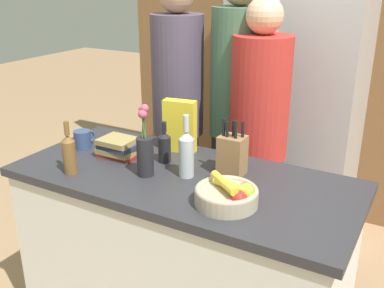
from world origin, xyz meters
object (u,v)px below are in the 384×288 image
object	(u,v)px
bottle_vinegar	(186,153)
person_in_red_tee	(258,132)
knife_block	(232,154)
bottle_oil	(165,146)
person_at_sink	(178,108)
book_stack	(119,148)
bottle_wine	(69,153)
fruit_bowl	(230,195)
cereal_box	(180,126)
coffee_mug	(83,139)
refrigerator	(296,95)
person_in_blue	(237,107)
flower_vase	(145,151)

from	to	relation	value
bottle_vinegar	person_in_red_tee	size ratio (longest dim) A/B	0.17
bottle_vinegar	knife_block	bearing A→B (deg)	36.60
person_in_red_tee	bottle_oil	bearing A→B (deg)	-110.04
person_at_sink	bottle_oil	bearing A→B (deg)	-89.11
knife_block	bottle_vinegar	bearing A→B (deg)	-143.40
book_stack	bottle_wine	world-z (taller)	bottle_wine
fruit_bowl	cereal_box	bearing A→B (deg)	139.39
cereal_box	book_stack	bearing A→B (deg)	-136.61
cereal_box	bottle_oil	world-z (taller)	cereal_box
coffee_mug	person_at_sink	bearing A→B (deg)	70.24
refrigerator	bottle_oil	bearing A→B (deg)	-102.34
bottle_oil	person_at_sink	bearing A→B (deg)	114.96
bottle_vinegar	bottle_oil	bearing A→B (deg)	151.60
person_in_red_tee	bottle_vinegar	bearing A→B (deg)	-91.80
coffee_mug	bottle_vinegar	bearing A→B (deg)	-3.39
cereal_box	person_in_red_tee	distance (m)	0.48
bottle_vinegar	person_in_blue	bearing A→B (deg)	96.47
knife_block	person_in_red_tee	size ratio (longest dim) A/B	0.16
bottle_wine	person_in_blue	bearing A→B (deg)	67.64
fruit_bowl	flower_vase	xyz separation A→B (m)	(-0.45, 0.07, 0.07)
fruit_bowl	person_in_blue	distance (m)	0.95
cereal_box	person_at_sink	xyz separation A→B (m)	(-0.24, 0.39, -0.04)
fruit_bowl	coffee_mug	world-z (taller)	fruit_bowl
coffee_mug	bottle_vinegar	xyz separation A→B (m)	(0.64, -0.04, 0.07)
coffee_mug	fruit_bowl	bearing A→B (deg)	-11.41
fruit_bowl	bottle_oil	size ratio (longest dim) A/B	1.24
knife_block	flower_vase	xyz separation A→B (m)	(-0.33, -0.20, 0.02)
coffee_mug	bottle_wine	bearing A→B (deg)	-58.06
bottle_oil	person_in_red_tee	bearing A→B (deg)	63.11
bottle_oil	refrigerator	bearing A→B (deg)	77.66
bottle_oil	person_at_sink	xyz separation A→B (m)	(-0.25, 0.54, 0.02)
fruit_bowl	coffee_mug	distance (m)	0.94
refrigerator	cereal_box	world-z (taller)	refrigerator
cereal_box	person_in_blue	world-z (taller)	person_in_blue
flower_vase	person_in_blue	xyz separation A→B (m)	(0.08, 0.80, 0.01)
cereal_box	bottle_vinegar	distance (m)	0.31
knife_block	flower_vase	distance (m)	0.39
flower_vase	bottle_oil	bearing A→B (deg)	92.85
flower_vase	cereal_box	distance (m)	0.33
bottle_wine	person_at_sink	size ratio (longest dim) A/B	0.14
bottle_wine	person_in_red_tee	size ratio (longest dim) A/B	0.15
knife_block	person_at_sink	size ratio (longest dim) A/B	0.15
refrigerator	coffee_mug	bearing A→B (deg)	-119.89
fruit_bowl	bottle_oil	world-z (taller)	bottle_oil
refrigerator	book_stack	world-z (taller)	refrigerator
fruit_bowl	bottle_vinegar	world-z (taller)	bottle_vinegar
coffee_mug	person_in_blue	xyz separation A→B (m)	(0.56, 0.69, 0.08)
refrigerator	book_stack	distance (m)	1.37
refrigerator	knife_block	distance (m)	1.19
person_in_blue	coffee_mug	bearing A→B (deg)	-111.54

